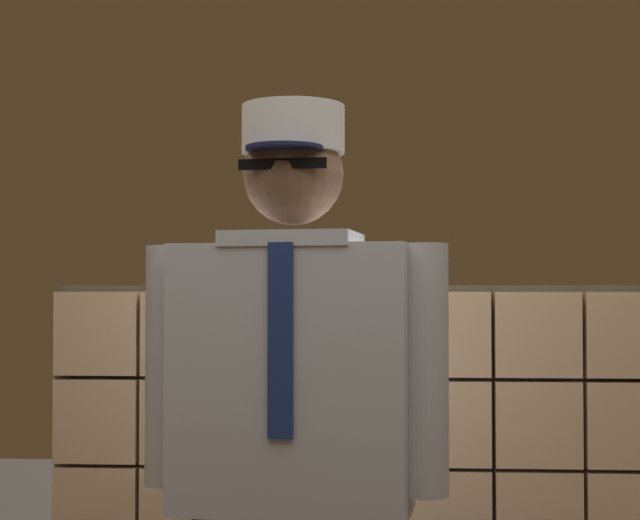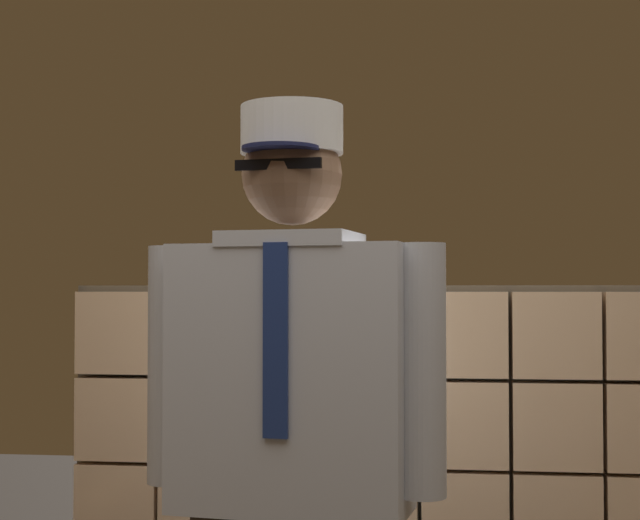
{
  "view_description": "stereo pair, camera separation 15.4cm",
  "coord_description": "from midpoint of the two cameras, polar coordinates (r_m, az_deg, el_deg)",
  "views": [
    {
      "loc": [
        0.06,
        -1.82,
        1.37
      ],
      "look_at": [
        -0.07,
        0.47,
        1.44
      ],
      "focal_mm": 54.75,
      "sensor_mm": 36.0,
      "label": 1
    },
    {
      "loc": [
        0.22,
        -1.81,
        1.37
      ],
      "look_at": [
        -0.07,
        0.47,
        1.44
      ],
      "focal_mm": 54.75,
      "sensor_mm": 36.0,
      "label": 2
    }
  ],
  "objects": [
    {
      "name": "glass_block_wall",
      "position": [
        3.14,
        4.71,
        -14.44
      ],
      "size": [
        1.96,
        0.1,
        1.41
      ],
      "color": "#E0B78C",
      "rests_on": "ground"
    },
    {
      "name": "standing_person",
      "position": [
        2.29,
        0.3,
        -12.69
      ],
      "size": [
        0.72,
        0.34,
        1.8
      ],
      "rotation": [
        0.0,
        0.0,
        -0.14
      ],
      "color": "#382D23",
      "rests_on": "ground"
    }
  ]
}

